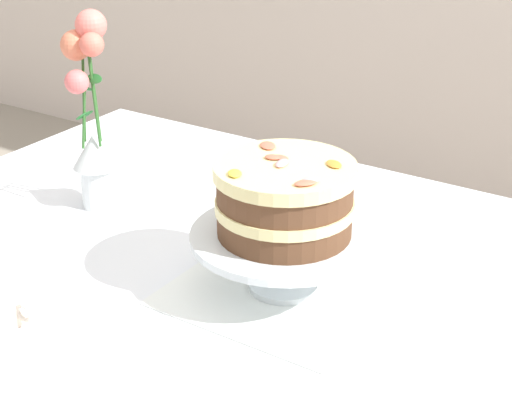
{
  "coord_description": "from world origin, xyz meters",
  "views": [
    {
      "loc": [
        0.68,
        -0.99,
        1.41
      ],
      "look_at": [
        0.04,
        -0.01,
        0.86
      ],
      "focal_mm": 57.69,
      "sensor_mm": 36.0,
      "label": 1
    }
  ],
  "objects_px": {
    "dining_table": "(229,314)",
    "flower_vase": "(91,120)",
    "cake_stand": "(284,243)",
    "teacup": "(5,311)",
    "layer_cake": "(285,199)"
  },
  "relations": [
    {
      "from": "dining_table",
      "to": "flower_vase",
      "type": "height_order",
      "value": "flower_vase"
    },
    {
      "from": "dining_table",
      "to": "layer_cake",
      "type": "relative_size",
      "value": 6.52
    },
    {
      "from": "flower_vase",
      "to": "teacup",
      "type": "bearing_deg",
      "value": -66.07
    },
    {
      "from": "layer_cake",
      "to": "teacup",
      "type": "distance_m",
      "value": 0.44
    },
    {
      "from": "cake_stand",
      "to": "flower_vase",
      "type": "height_order",
      "value": "flower_vase"
    },
    {
      "from": "layer_cake",
      "to": "flower_vase",
      "type": "height_order",
      "value": "flower_vase"
    },
    {
      "from": "dining_table",
      "to": "flower_vase",
      "type": "bearing_deg",
      "value": 169.59
    },
    {
      "from": "layer_cake",
      "to": "flower_vase",
      "type": "xyz_separation_m",
      "value": [
        -0.46,
        0.07,
        0.02
      ]
    },
    {
      "from": "dining_table",
      "to": "teacup",
      "type": "distance_m",
      "value": 0.38
    },
    {
      "from": "dining_table",
      "to": "cake_stand",
      "type": "relative_size",
      "value": 4.83
    },
    {
      "from": "teacup",
      "to": "dining_table",
      "type": "bearing_deg",
      "value": 60.52
    },
    {
      "from": "cake_stand",
      "to": "layer_cake",
      "type": "bearing_deg",
      "value": -57.58
    },
    {
      "from": "flower_vase",
      "to": "dining_table",
      "type": "bearing_deg",
      "value": -10.41
    },
    {
      "from": "dining_table",
      "to": "layer_cake",
      "type": "bearing_deg",
      "value": -4.59
    },
    {
      "from": "cake_stand",
      "to": "flower_vase",
      "type": "distance_m",
      "value": 0.47
    }
  ]
}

